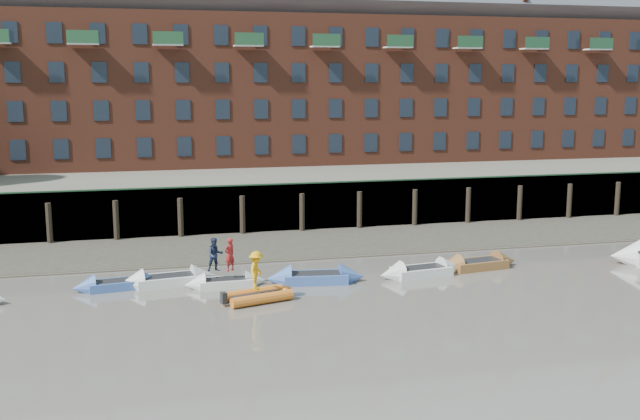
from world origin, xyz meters
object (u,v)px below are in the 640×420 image
object	(u,v)px
rib_tender	(260,295)
person_rower_a	(230,254)
person_rower_b	(215,255)
person_rib_crew	(256,271)
rowboat_3	(225,283)
rowboat_5	(421,271)
rowboat_6	(478,264)
rowboat_2	(168,280)
rowboat_1	(118,284)
rowboat_4	(315,278)

from	to	relation	value
rib_tender	person_rower_a	world-z (taller)	person_rower_a
person_rower_b	person_rib_crew	world-z (taller)	person_rower_b
rib_tender	person_rib_crew	size ratio (longest dim) A/B	1.83
rib_tender	person_rower_b	bearing A→B (deg)	104.93
rowboat_3	person_rower_a	xyz separation A→B (m)	(0.25, 0.03, 1.40)
rowboat_5	rowboat_6	world-z (taller)	rowboat_6
rowboat_3	rowboat_5	bearing A→B (deg)	-2.77
rib_tender	person_rower_b	xyz separation A→B (m)	(-1.73, 2.89, 1.37)
person_rower_a	person_rower_b	world-z (taller)	person_rower_b
rowboat_2	rowboat_3	distance (m)	2.89
person_rower_b	person_rib_crew	xyz separation A→B (m)	(1.57, -2.98, -0.17)
rowboat_1	rowboat_5	distance (m)	15.35
rowboat_4	rowboat_6	size ratio (longest dim) A/B	1.03
person_rower_a	person_rib_crew	xyz separation A→B (m)	(0.87, -2.86, -0.16)
rowboat_6	rowboat_2	bearing A→B (deg)	169.40
rowboat_6	person_rower_b	world-z (taller)	person_rower_b
rowboat_4	person_rower_b	distance (m)	5.16
person_rower_a	person_rib_crew	distance (m)	3.00
rib_tender	rowboat_1	bearing A→B (deg)	134.61
rowboat_1	rib_tender	bearing A→B (deg)	-37.70
rowboat_2	rowboat_5	size ratio (longest dim) A/B	1.03
rowboat_3	rowboat_6	xyz separation A→B (m)	(13.67, 0.31, 0.04)
rowboat_2	person_rower_b	size ratio (longest dim) A/B	3.01
rowboat_2	rowboat_6	xyz separation A→B (m)	(16.39, -0.67, -0.00)
rowboat_1	person_rower_a	world-z (taller)	person_rower_a
rib_tender	person_rower_b	size ratio (longest dim) A/B	2.02
person_rib_crew	person_rower_a	bearing A→B (deg)	40.64
rowboat_4	person_rib_crew	xyz separation A→B (m)	(-3.38, -2.51, 1.20)
rowboat_4	rowboat_5	xyz separation A→B (m)	(5.66, -0.04, -0.01)
rowboat_2	person_rower_a	xyz separation A→B (m)	(2.96, -0.94, 1.36)
rib_tender	person_rower_a	xyz separation A→B (m)	(-1.03, 2.78, 1.36)
rowboat_6	rib_tender	world-z (taller)	rowboat_6
person_rib_crew	rowboat_2	bearing A→B (deg)	68.90
person_rower_a	rowboat_6	bearing A→B (deg)	144.41
rowboat_2	rib_tender	xyz separation A→B (m)	(4.00, -3.72, -0.00)
rowboat_2	person_rib_crew	size ratio (longest dim) A/B	2.73
rowboat_3	rib_tender	bearing A→B (deg)	-65.72
rowboat_6	person_rib_crew	distance (m)	13.00
rowboat_2	person_rower_b	xyz separation A→B (m)	(2.26, -0.83, 1.36)
rowboat_2	rowboat_3	world-z (taller)	rowboat_2
person_rower_b	person_rib_crew	distance (m)	3.37
rowboat_1	person_rower_a	size ratio (longest dim) A/B	2.66
person_rower_b	rib_tender	bearing A→B (deg)	-66.92
rowboat_4	person_rower_a	world-z (taller)	person_rower_a
rowboat_3	person_rower_a	bearing A→B (deg)	6.41
rowboat_1	person_rower_b	distance (m)	4.95
rowboat_3	rowboat_6	bearing A→B (deg)	0.60
rib_tender	rowboat_6	bearing A→B (deg)	-2.14
rowboat_2	rowboat_6	bearing A→B (deg)	-10.09
rowboat_5	person_rower_b	distance (m)	10.71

